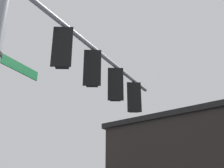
# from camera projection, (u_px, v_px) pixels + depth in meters

# --- Properties ---
(mast_arm) EXTENTS (4.10, 6.53, 0.15)m
(mast_arm) POSITION_uv_depth(u_px,v_px,m) (98.00, 52.00, 9.71)
(mast_arm) COLOR gray
(traffic_light_nearest_pole) EXTENTS (0.54, 0.49, 1.31)m
(traffic_light_nearest_pole) POSITION_uv_depth(u_px,v_px,m) (63.00, 50.00, 8.06)
(traffic_light_nearest_pole) COLOR black
(traffic_light_mid_inner) EXTENTS (0.54, 0.49, 1.31)m
(traffic_light_mid_inner) POSITION_uv_depth(u_px,v_px,m) (92.00, 70.00, 9.20)
(traffic_light_mid_inner) COLOR black
(traffic_light_mid_outer) EXTENTS (0.54, 0.49, 1.31)m
(traffic_light_mid_outer) POSITION_uv_depth(u_px,v_px,m) (115.00, 86.00, 10.35)
(traffic_light_mid_outer) COLOR black
(traffic_light_arm_end) EXTENTS (0.54, 0.49, 1.31)m
(traffic_light_arm_end) POSITION_uv_depth(u_px,v_px,m) (134.00, 99.00, 11.49)
(traffic_light_arm_end) COLOR black
(street_name_sign) EXTENTS (0.81, 1.22, 0.22)m
(street_name_sign) POSITION_uv_depth(u_px,v_px,m) (7.00, 61.00, 6.20)
(street_name_sign) COLOR #147238
(tree_by_storefront) EXTENTS (3.68, 3.68, 6.45)m
(tree_by_storefront) POSITION_uv_depth(u_px,v_px,m) (217.00, 153.00, 15.60)
(tree_by_storefront) COLOR #4C3823
(tree_by_storefront) RESTS_ON ground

